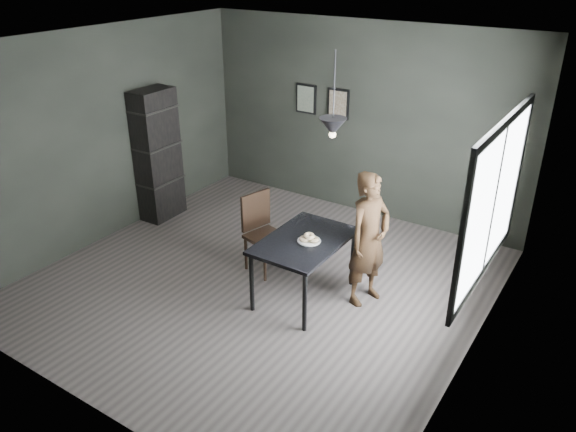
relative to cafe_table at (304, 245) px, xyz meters
The scene contains 13 objects.
ground 0.90m from the cafe_table, behind, with size 5.00×5.00×0.00m, color #3C3633.
back_wall 2.67m from the cafe_table, 103.50° to the left, with size 5.00×0.10×2.80m, color black.
ceiling 2.21m from the cafe_table, behind, with size 5.00×5.00×0.02m.
window_assembly 2.10m from the cafe_table, ahead, with size 0.04×1.96×1.56m.
cafe_table is the anchor object (origin of this frame).
white_plate 0.12m from the cafe_table, 19.31° to the right, with size 0.23×0.23×0.01m, color white.
donut_pile 0.15m from the cafe_table, 19.31° to the right, with size 0.21×0.18×0.09m.
woman 0.71m from the cafe_table, 28.95° to the left, with size 0.57×0.37×1.55m, color black.
wood_chair 0.85m from the cafe_table, 160.32° to the left, with size 0.52×0.52×0.99m.
shelf_unit 3.02m from the cafe_table, 166.44° to the left, with size 0.36×0.64×1.91m, color black.
pendant_lamp 1.41m from the cafe_table, 21.80° to the left, with size 0.28×0.28×0.86m.
framed_print_left 3.03m from the cafe_table, 121.30° to the left, with size 0.34×0.04×0.44m.
framed_print_right 2.80m from the cafe_table, 111.06° to the left, with size 0.34×0.04×0.44m.
Camera 1 is at (3.43, -4.68, 3.68)m, focal length 35.00 mm.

